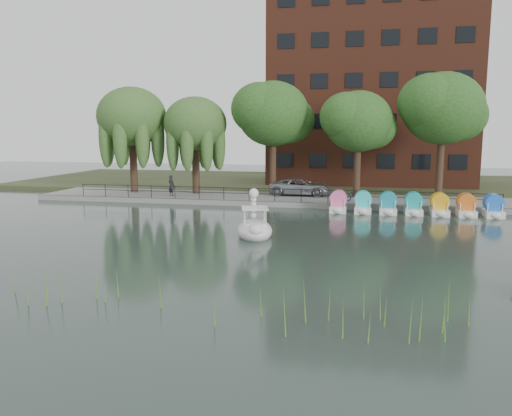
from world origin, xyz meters
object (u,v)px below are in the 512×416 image
(minivan, at_px, (301,186))
(swan_boat, at_px, (255,227))
(pedestrian, at_px, (171,184))
(bicycle, at_px, (355,195))

(minivan, height_order, swan_boat, swan_boat)
(minivan, relative_size, pedestrian, 2.95)
(minivan, relative_size, swan_boat, 1.74)
(minivan, distance_m, bicycle, 5.22)
(minivan, xyz_separation_m, swan_boat, (-0.71, -14.96, -0.66))
(minivan, xyz_separation_m, bicycle, (4.43, -2.74, -0.31))
(pedestrian, height_order, swan_boat, swan_boat)
(minivan, bearing_deg, bicycle, -120.97)
(minivan, height_order, pedestrian, pedestrian)
(bicycle, height_order, pedestrian, pedestrian)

